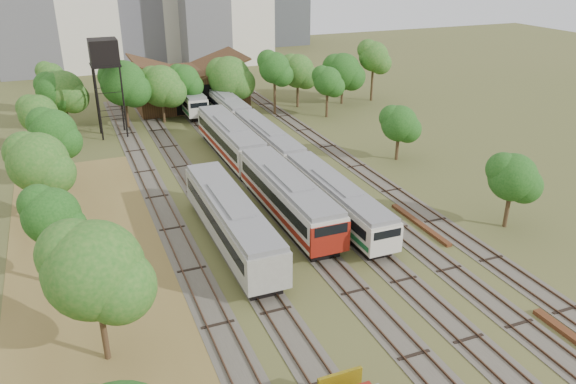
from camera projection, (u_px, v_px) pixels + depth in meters
name	position (u px, v px, depth m)	size (l,w,h in m)	color
ground	(404.00, 311.00, 37.55)	(240.00, 240.00, 0.00)	#475123
dry_grass_patch	(113.00, 305.00, 38.09)	(14.00, 60.00, 0.04)	brown
tracks	(266.00, 180.00, 58.51)	(24.60, 80.00, 0.19)	#4C473D
railcar_red_set	(255.00, 165.00, 56.74)	(3.29, 34.58, 4.08)	black
railcar_green_set	(267.00, 141.00, 64.44)	(2.84, 52.08, 3.50)	black
railcar_rear	(186.00, 97.00, 83.57)	(2.84, 16.08, 3.51)	black
old_grey_coach	(231.00, 220.00, 45.03)	(3.25, 18.00, 4.03)	black
water_tower	(104.00, 55.00, 68.53)	(3.52, 3.52, 12.17)	black
rail_pile_far	(420.00, 224.00, 48.99)	(0.52, 8.37, 0.27)	#593019
maintenance_shed	(189.00, 87.00, 85.23)	(16.45, 11.55, 7.58)	#3A2515
tree_band_left	(60.00, 173.00, 45.71)	(8.25, 74.52, 8.87)	#382616
tree_band_far	(221.00, 78.00, 79.08)	(50.17, 9.03, 9.19)	#382616
tree_band_right	(399.00, 120.00, 62.47)	(4.75, 41.03, 7.17)	#382616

